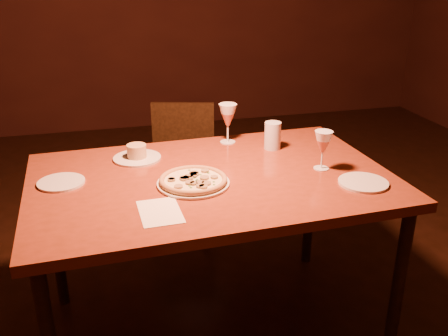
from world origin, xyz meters
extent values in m
plane|color=black|center=(0.00, 0.00, 0.00)|extent=(7.00, 7.00, 0.00)
cube|color=maroon|center=(-0.23, 0.10, 0.81)|extent=(1.58, 1.05, 0.04)
cylinder|color=black|center=(-0.95, 0.51, 0.39)|extent=(0.06, 0.06, 0.79)
cylinder|color=black|center=(0.49, -0.31, 0.39)|extent=(0.06, 0.06, 0.79)
cylinder|color=black|center=(0.46, 0.56, 0.39)|extent=(0.06, 0.06, 0.79)
cube|color=black|center=(-0.20, 1.08, 0.44)|extent=(0.51, 0.51, 0.04)
cube|color=black|center=(-0.15, 1.26, 0.65)|extent=(0.40, 0.14, 0.39)
cylinder|color=black|center=(-0.41, 0.96, 0.21)|extent=(0.04, 0.04, 0.42)
cylinder|color=black|center=(-0.32, 1.28, 0.21)|extent=(0.04, 0.04, 0.42)
cylinder|color=black|center=(-0.09, 0.87, 0.21)|extent=(0.04, 0.04, 0.42)
cylinder|color=black|center=(0.00, 1.19, 0.21)|extent=(0.04, 0.04, 0.42)
cylinder|color=silver|center=(-0.32, 0.03, 0.84)|extent=(0.30, 0.30, 0.01)
cylinder|color=#FBEEAD|center=(-0.32, 0.03, 0.85)|extent=(0.28, 0.28, 0.01)
torus|color=tan|center=(-0.32, 0.03, 0.85)|extent=(0.29, 0.29, 0.02)
cylinder|color=silver|center=(-0.52, 0.38, 0.84)|extent=(0.22, 0.22, 0.01)
cylinder|color=tan|center=(-0.52, 0.38, 0.87)|extent=(0.09, 0.09, 0.06)
cylinder|color=silver|center=(0.14, 0.36, 0.90)|extent=(0.08, 0.08, 0.14)
cylinder|color=silver|center=(-0.86, 0.18, 0.84)|extent=(0.20, 0.20, 0.01)
cylinder|color=silver|center=(0.37, -0.14, 0.84)|extent=(0.21, 0.21, 0.01)
cube|color=white|center=(-0.49, -0.18, 0.83)|extent=(0.16, 0.23, 0.00)
camera|label=1|loc=(-0.68, -1.84, 1.70)|focal=40.00mm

